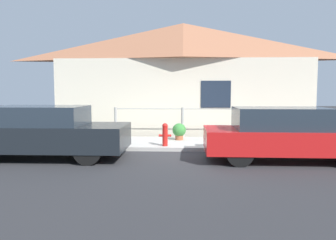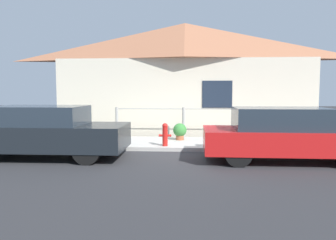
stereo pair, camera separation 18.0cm
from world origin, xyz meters
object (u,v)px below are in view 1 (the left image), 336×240
object	(u,v)px
potted_plant_by_fence	(84,131)
car_right	(285,134)
fire_hydrant	(165,134)
car_left	(45,132)
potted_plant_near_hydrant	(179,131)

from	to	relation	value
potted_plant_by_fence	car_right	bearing A→B (deg)	-25.60
car_right	fire_hydrant	world-z (taller)	car_right
car_left	potted_plant_near_hydrant	size ratio (longest dim) A/B	7.42
fire_hydrant	potted_plant_near_hydrant	size ratio (longest dim) A/B	1.22
potted_plant_near_hydrant	potted_plant_by_fence	size ratio (longest dim) A/B	1.21
potted_plant_near_hydrant	fire_hydrant	bearing A→B (deg)	-107.84
car_right	potted_plant_by_fence	distance (m)	6.74
car_right	potted_plant_near_hydrant	distance (m)	3.80
car_left	potted_plant_by_fence	size ratio (longest dim) A/B	8.99
car_left	potted_plant_near_hydrant	world-z (taller)	car_left
car_left	car_right	world-z (taller)	car_left
car_right	fire_hydrant	distance (m)	3.42
car_right	potted_plant_by_fence	bearing A→B (deg)	154.84
car_left	potted_plant_by_fence	xyz separation A→B (m)	(0.10, 2.91, -0.33)
car_left	car_right	xyz separation A→B (m)	(6.17, 0.00, -0.02)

